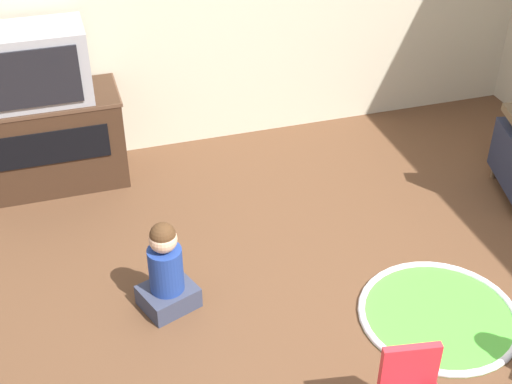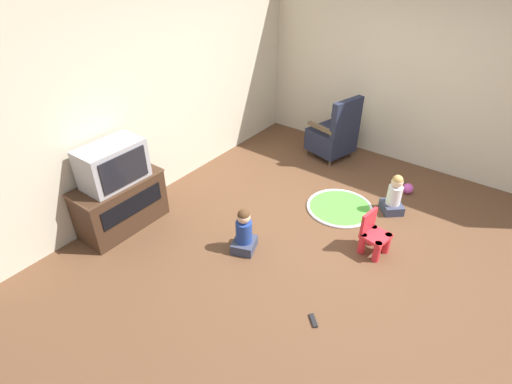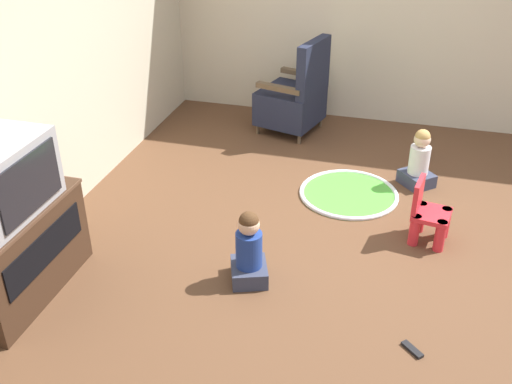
{
  "view_description": "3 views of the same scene",
  "coord_description": "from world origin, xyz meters",
  "px_view_note": "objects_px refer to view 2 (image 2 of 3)",
  "views": [
    {
      "loc": [
        -1.26,
        -2.17,
        2.67
      ],
      "look_at": [
        -0.4,
        0.63,
        0.67
      ],
      "focal_mm": 50.0,
      "sensor_mm": 36.0,
      "label": 1
    },
    {
      "loc": [
        -3.51,
        -1.46,
        3.03
      ],
      "look_at": [
        -0.82,
        0.55,
        0.79
      ],
      "focal_mm": 28.0,
      "sensor_mm": 36.0,
      "label": 2
    },
    {
      "loc": [
        -4.04,
        -0.26,
        2.59
      ],
      "look_at": [
        -0.74,
        0.66,
        0.62
      ],
      "focal_mm": 42.0,
      "sensor_mm": 36.0,
      "label": 3
    }
  ],
  "objects_px": {
    "black_armchair": "(334,135)",
    "child_watching_left": "(244,233)",
    "toy_ball": "(408,188)",
    "yellow_kid_chair": "(374,237)",
    "child_watching_center": "(394,196)",
    "television": "(113,164)",
    "tv_cabinet": "(121,203)",
    "remote_control": "(313,321)"
  },
  "relations": [
    {
      "from": "television",
      "to": "remote_control",
      "type": "distance_m",
      "value": 2.67
    },
    {
      "from": "child_watching_center",
      "to": "black_armchair",
      "type": "bearing_deg",
      "value": 14.83
    },
    {
      "from": "black_armchair",
      "to": "remote_control",
      "type": "xyz_separation_m",
      "value": [
        -2.93,
        -1.37,
        -0.36
      ]
    },
    {
      "from": "child_watching_center",
      "to": "toy_ball",
      "type": "bearing_deg",
      "value": -44.34
    },
    {
      "from": "child_watching_center",
      "to": "remote_control",
      "type": "height_order",
      "value": "child_watching_center"
    },
    {
      "from": "yellow_kid_chair",
      "to": "remote_control",
      "type": "bearing_deg",
      "value": -172.21
    },
    {
      "from": "television",
      "to": "black_armchair",
      "type": "height_order",
      "value": "television"
    },
    {
      "from": "yellow_kid_chair",
      "to": "child_watching_center",
      "type": "height_order",
      "value": "child_watching_center"
    },
    {
      "from": "television",
      "to": "remote_control",
      "type": "relative_size",
      "value": 5.09
    },
    {
      "from": "tv_cabinet",
      "to": "television",
      "type": "xyz_separation_m",
      "value": [
        -0.0,
        -0.02,
        0.53
      ]
    },
    {
      "from": "black_armchair",
      "to": "child_watching_center",
      "type": "distance_m",
      "value": 1.55
    },
    {
      "from": "tv_cabinet",
      "to": "black_armchair",
      "type": "bearing_deg",
      "value": -21.08
    },
    {
      "from": "tv_cabinet",
      "to": "child_watching_left",
      "type": "height_order",
      "value": "tv_cabinet"
    },
    {
      "from": "television",
      "to": "child_watching_left",
      "type": "relative_size",
      "value": 1.31
    },
    {
      "from": "black_armchair",
      "to": "toy_ball",
      "type": "bearing_deg",
      "value": 91.52
    },
    {
      "from": "child_watching_left",
      "to": "toy_ball",
      "type": "distance_m",
      "value": 2.48
    },
    {
      "from": "tv_cabinet",
      "to": "remote_control",
      "type": "height_order",
      "value": "tv_cabinet"
    },
    {
      "from": "yellow_kid_chair",
      "to": "child_watching_center",
      "type": "xyz_separation_m",
      "value": [
        0.86,
        0.1,
        0.03
      ]
    },
    {
      "from": "child_watching_left",
      "to": "child_watching_center",
      "type": "bearing_deg",
      "value": -52.51
    },
    {
      "from": "television",
      "to": "child_watching_center",
      "type": "xyz_separation_m",
      "value": [
        2.22,
        -2.46,
        -0.63
      ]
    },
    {
      "from": "black_armchair",
      "to": "yellow_kid_chair",
      "type": "bearing_deg",
      "value": 54.16
    },
    {
      "from": "black_armchair",
      "to": "child_watching_left",
      "type": "bearing_deg",
      "value": 20.34
    },
    {
      "from": "remote_control",
      "to": "black_armchair",
      "type": "bearing_deg",
      "value": -21.72
    },
    {
      "from": "tv_cabinet",
      "to": "television",
      "type": "relative_size",
      "value": 1.46
    },
    {
      "from": "television",
      "to": "remote_control",
      "type": "height_order",
      "value": "television"
    },
    {
      "from": "child_watching_left",
      "to": "remote_control",
      "type": "xyz_separation_m",
      "value": [
        -0.4,
        -1.12,
        -0.22
      ]
    },
    {
      "from": "child_watching_left",
      "to": "toy_ball",
      "type": "xyz_separation_m",
      "value": [
        2.22,
        -1.08,
        -0.16
      ]
    },
    {
      "from": "child_watching_left",
      "to": "remote_control",
      "type": "distance_m",
      "value": 1.21
    },
    {
      "from": "yellow_kid_chair",
      "to": "child_watching_center",
      "type": "relative_size",
      "value": 0.93
    },
    {
      "from": "tv_cabinet",
      "to": "black_armchair",
      "type": "xyz_separation_m",
      "value": [
        3.06,
        -1.18,
        0.04
      ]
    },
    {
      "from": "black_armchair",
      "to": "yellow_kid_chair",
      "type": "relative_size",
      "value": 2.01
    },
    {
      "from": "television",
      "to": "black_armchair",
      "type": "relative_size",
      "value": 0.72
    },
    {
      "from": "black_armchair",
      "to": "toy_ball",
      "type": "distance_m",
      "value": 1.39
    },
    {
      "from": "black_armchair",
      "to": "remote_control",
      "type": "distance_m",
      "value": 3.26
    },
    {
      "from": "black_armchair",
      "to": "child_watching_left",
      "type": "height_order",
      "value": "black_armchair"
    },
    {
      "from": "television",
      "to": "toy_ball",
      "type": "xyz_separation_m",
      "value": [
        2.75,
        -2.48,
        -0.79
      ]
    },
    {
      "from": "black_armchair",
      "to": "child_watching_center",
      "type": "bearing_deg",
      "value": 71.69
    },
    {
      "from": "tv_cabinet",
      "to": "remote_control",
      "type": "distance_m",
      "value": 2.57
    },
    {
      "from": "tv_cabinet",
      "to": "yellow_kid_chair",
      "type": "bearing_deg",
      "value": -62.3
    },
    {
      "from": "television",
      "to": "black_armchair",
      "type": "xyz_separation_m",
      "value": [
        3.06,
        -1.16,
        -0.49
      ]
    },
    {
      "from": "child_watching_center",
      "to": "remote_control",
      "type": "relative_size",
      "value": 3.79
    },
    {
      "from": "child_watching_center",
      "to": "television",
      "type": "bearing_deg",
      "value": 90.06
    }
  ]
}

